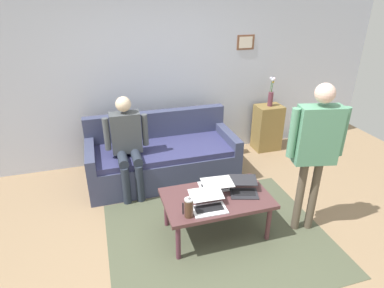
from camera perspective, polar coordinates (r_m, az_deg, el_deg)
The scene contains 13 objects.
ground_plane at distance 3.61m, azimuth 3.05°, elevation -17.11°, with size 7.68×7.68×0.00m, color #937757.
area_rug at distance 3.69m, azimuth 4.67°, elevation -15.99°, with size 2.34×1.88×0.01m, color #4D523D.
back_wall at distance 4.91m, azimuth -5.36°, elevation 12.50°, with size 7.04×0.11×2.70m.
couch at distance 4.59m, azimuth -5.26°, elevation -2.38°, with size 2.02×0.89×0.88m.
coffee_table at distance 3.50m, azimuth 4.32°, elevation -9.87°, with size 1.13×0.68×0.47m.
laptop_left at distance 3.58m, azimuth 4.09°, elevation -7.19°, with size 0.35×0.37×0.13m.
laptop_center at distance 3.29m, azimuth 2.87°, elevation -10.49°, with size 0.35×0.34×0.13m.
laptop_right at distance 3.56m, azimuth 9.06°, elevation -7.76°, with size 0.37×0.39×0.12m.
french_press at distance 3.14m, azimuth -0.57°, elevation -11.09°, with size 0.11×0.09×0.23m.
side_shelf at distance 5.52m, azimuth 13.09°, elevation 2.83°, with size 0.42×0.32×0.76m.
flower_vase at distance 5.34m, azimuth 13.69°, elevation 8.38°, with size 0.10×0.10×0.46m.
person_standing at distance 3.46m, azimuth 20.97°, elevation 0.31°, with size 0.59×0.27×1.67m.
person_seated at distance 4.15m, azimuth -11.31°, elevation 0.53°, with size 0.55×0.51×1.28m.
Camera 1 is at (0.94, 2.49, 2.44)m, focal length 30.38 mm.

